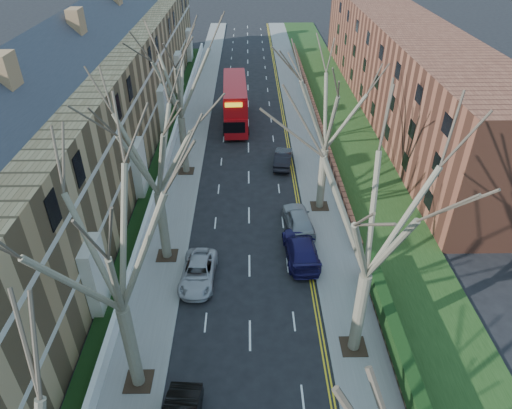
{
  "coord_description": "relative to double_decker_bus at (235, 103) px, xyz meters",
  "views": [
    {
      "loc": [
        0.04,
        -8.55,
        20.53
      ],
      "look_at": [
        0.51,
        18.33,
        2.77
      ],
      "focal_mm": 32.0,
      "sensor_mm": 36.0,
      "label": 1
    }
  ],
  "objects": [
    {
      "name": "pavement_left",
      "position": [
        -4.59,
        -0.37,
        -2.15
      ],
      "size": [
        3.0,
        102.0,
        0.12
      ],
      "primitive_type": "cube",
      "color": "slate",
      "rests_on": "ground"
    },
    {
      "name": "double_decker_bus",
      "position": [
        0.0,
        0.0,
        0.0
      ],
      "size": [
        3.02,
        10.83,
        4.51
      ],
      "rotation": [
        0.0,
        0.0,
        3.18
      ],
      "color": "#B10C12",
      "rests_on": "ground"
    },
    {
      "name": "car_left_far",
      "position": [
        -1.89,
        -25.74,
        -1.57
      ],
      "size": [
        2.38,
        4.75,
        1.29
      ],
      "primitive_type": "imported",
      "rotation": [
        0.0,
        0.0,
        -0.05
      ],
      "color": "#A9A8AE",
      "rests_on": "ground"
    },
    {
      "name": "car_right_far",
      "position": [
        4.63,
        -10.13,
        -1.5
      ],
      "size": [
        2.08,
        4.51,
        1.43
      ],
      "primitive_type": "imported",
      "rotation": [
        0.0,
        0.0,
        3.01
      ],
      "color": "black",
      "rests_on": "ground"
    },
    {
      "name": "tree_left_mid",
      "position": [
        -4.29,
        -33.37,
        7.34
      ],
      "size": [
        10.5,
        10.5,
        14.71
      ],
      "color": "brown",
      "rests_on": "ground"
    },
    {
      "name": "pavement_right",
      "position": [
        7.41,
        -0.37,
        -2.15
      ],
      "size": [
        3.0,
        102.0,
        0.12
      ],
      "primitive_type": "cube",
      "color": "slate",
      "rests_on": "ground"
    },
    {
      "name": "front_wall_left",
      "position": [
        -6.24,
        -8.37,
        -1.59
      ],
      "size": [
        0.3,
        78.0,
        1.0
      ],
      "color": "white",
      "rests_on": "ground"
    },
    {
      "name": "tree_right_far",
      "position": [
        7.11,
        -17.37,
        7.03
      ],
      "size": [
        10.15,
        10.15,
        14.22
      ],
      "color": "brown",
      "rests_on": "ground"
    },
    {
      "name": "car_right_mid",
      "position": [
        5.11,
        -20.15,
        -1.41
      ],
      "size": [
        2.42,
        4.89,
        1.6
      ],
      "primitive_type": "imported",
      "rotation": [
        0.0,
        0.0,
        3.26
      ],
      "color": "gray",
      "rests_on": "ground"
    },
    {
      "name": "tree_left_far",
      "position": [
        -4.29,
        -23.37,
        7.03
      ],
      "size": [
        10.15,
        10.15,
        14.22
      ],
      "color": "brown",
      "rests_on": "ground"
    },
    {
      "name": "terrace_left",
      "position": [
        -12.23,
        -8.37,
        3.32
      ],
      "size": [
        9.7,
        78.0,
        13.6
      ],
      "color": "#92734A",
      "rests_on": "ground"
    },
    {
      "name": "tree_right_mid",
      "position": [
        7.11,
        -31.37,
        7.34
      ],
      "size": [
        10.5,
        10.5,
        14.71
      ],
      "color": "brown",
      "rests_on": "ground"
    },
    {
      "name": "grass_verge_right",
      "position": [
        11.91,
        -0.37,
        -2.06
      ],
      "size": [
        6.0,
        102.0,
        0.06
      ],
      "color": "#1A3413",
      "rests_on": "ground"
    },
    {
      "name": "car_right_near",
      "position": [
        4.97,
        -23.53,
        -1.44
      ],
      "size": [
        2.45,
        5.45,
        1.55
      ],
      "primitive_type": "imported",
      "rotation": [
        0.0,
        0.0,
        3.19
      ],
      "color": "#1B164D",
      "rests_on": "ground"
    },
    {
      "name": "flats_right",
      "position": [
        18.87,
        3.63,
        2.77
      ],
      "size": [
        13.97,
        54.0,
        10.0
      ],
      "color": "brown",
      "rests_on": "ground"
    },
    {
      "name": "tree_left_dist",
      "position": [
        -4.29,
        -11.37,
        7.34
      ],
      "size": [
        10.5,
        10.5,
        14.71
      ],
      "color": "brown",
      "rests_on": "ground"
    }
  ]
}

